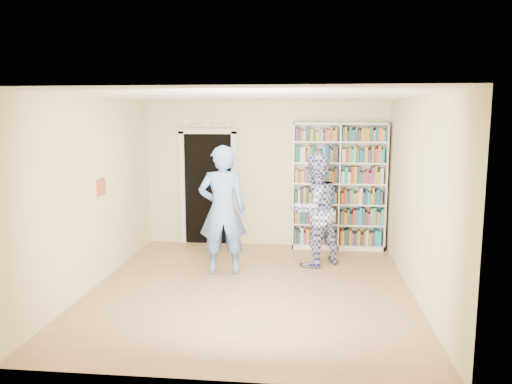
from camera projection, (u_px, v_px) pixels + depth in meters
floor at (251, 289)px, 7.10m from camera, size 5.00×5.00×0.00m
ceiling at (250, 96)px, 6.68m from camera, size 5.00×5.00×0.00m
wall_back at (266, 174)px, 9.35m from camera, size 4.50×0.00×4.50m
wall_left at (94, 193)px, 7.12m from camera, size 0.00×5.00×5.00m
wall_right at (418, 198)px, 6.66m from camera, size 0.00×5.00×5.00m
bookshelf at (339, 186)px, 9.08m from camera, size 1.68×0.32×2.31m
doorway at (208, 183)px, 9.46m from camera, size 1.10×0.08×2.43m
wall_art at (101, 187)px, 7.31m from camera, size 0.03×0.25×0.25m
man_blue at (223, 210)px, 7.63m from camera, size 0.80×0.60×2.00m
man_plaid at (315, 210)px, 8.09m from camera, size 1.14×1.10×1.84m
paper_sheet at (320, 215)px, 7.90m from camera, size 0.18×0.04×0.26m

